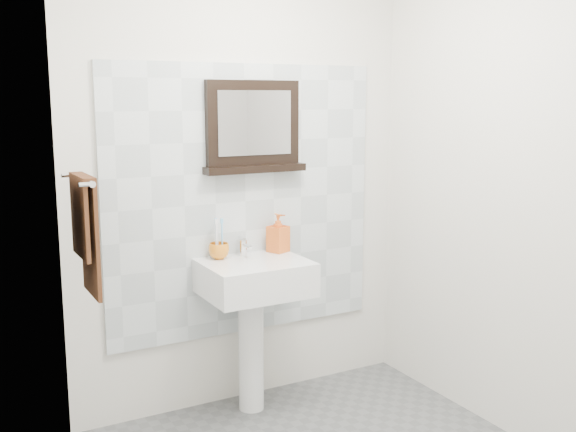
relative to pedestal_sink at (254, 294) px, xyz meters
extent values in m
cube|color=silver|center=(0.05, 0.23, 0.57)|extent=(2.00, 0.01, 2.50)
cube|color=silver|center=(-0.95, -0.87, 0.57)|extent=(0.01, 2.20, 2.50)
cube|color=silver|center=(1.05, -0.87, 0.57)|extent=(0.01, 2.20, 2.50)
cube|color=silver|center=(0.05, 0.21, 0.47)|extent=(1.60, 0.02, 1.50)
cylinder|color=white|center=(0.00, 0.05, -0.34)|extent=(0.14, 0.14, 0.68)
cube|color=white|center=(0.00, -0.01, 0.09)|extent=(0.55, 0.44, 0.18)
cylinder|color=silver|center=(0.00, -0.03, 0.17)|extent=(0.32, 0.32, 0.02)
cylinder|color=#4C4C4F|center=(0.00, -0.03, 0.18)|extent=(0.04, 0.04, 0.00)
cylinder|color=silver|center=(0.00, 0.14, 0.23)|extent=(0.04, 0.04, 0.09)
cylinder|color=silver|center=(0.00, 0.09, 0.25)|extent=(0.02, 0.10, 0.02)
cube|color=silver|center=(0.00, 0.15, 0.28)|extent=(0.02, 0.07, 0.01)
imported|color=orange|center=(-0.14, 0.13, 0.23)|extent=(0.12, 0.12, 0.09)
cylinder|color=white|center=(-0.16, 0.12, 0.29)|extent=(0.01, 0.01, 0.19)
cube|color=white|center=(-0.16, 0.12, 0.39)|extent=(0.01, 0.01, 0.03)
cylinder|color=#6ABAF2|center=(-0.13, 0.12, 0.29)|extent=(0.01, 0.01, 0.19)
cube|color=#6ABAF2|center=(-0.13, 0.12, 0.39)|extent=(0.01, 0.01, 0.03)
cylinder|color=white|center=(-0.14, 0.15, 0.29)|extent=(0.01, 0.01, 0.19)
cube|color=white|center=(-0.14, 0.15, 0.39)|extent=(0.01, 0.01, 0.03)
cylinder|color=#6ABAF2|center=(-0.15, 0.14, 0.29)|extent=(0.01, 0.01, 0.19)
cube|color=#6ABAF2|center=(-0.15, 0.14, 0.39)|extent=(0.01, 0.01, 0.03)
imported|color=red|center=(0.21, 0.13, 0.29)|extent=(0.13, 0.13, 0.22)
cube|color=black|center=(0.09, 0.19, 0.91)|extent=(0.55, 0.06, 0.46)
cube|color=#99999E|center=(0.09, 0.16, 0.91)|extent=(0.44, 0.01, 0.35)
cube|color=black|center=(0.09, 0.17, 0.66)|extent=(0.59, 0.11, 0.04)
cylinder|color=silver|center=(-0.90, -0.12, 0.69)|extent=(0.03, 0.40, 0.03)
cylinder|color=silver|center=(-0.93, -0.31, 0.69)|extent=(0.05, 0.02, 0.02)
cylinder|color=silver|center=(-0.93, 0.07, 0.69)|extent=(0.05, 0.02, 0.02)
cube|color=#351C0E|center=(-0.88, -0.12, 0.42)|extent=(0.02, 0.30, 0.52)
cube|color=#351C0E|center=(-0.92, -0.12, 0.51)|extent=(0.02, 0.30, 0.34)
cube|color=#351C0E|center=(-0.90, -0.12, 0.69)|extent=(0.06, 0.30, 0.03)
camera|label=1|loc=(-1.51, -3.15, 1.04)|focal=42.00mm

